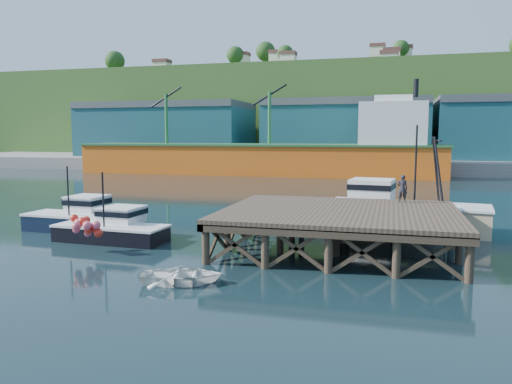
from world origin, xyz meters
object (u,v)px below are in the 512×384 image
(boat_navy, at_px, (79,217))
(dinghy, at_px, (181,275))
(trawler, at_px, (403,209))
(boat_black, at_px, (114,228))
(dockworker, at_px, (402,188))

(boat_navy, distance_m, dinghy, 14.06)
(boat_navy, relative_size, trawler, 0.65)
(trawler, xyz_separation_m, dinghy, (-8.88, -14.33, -1.02))
(trawler, bearing_deg, dinghy, -114.32)
(boat_black, relative_size, dinghy, 1.97)
(boat_navy, distance_m, boat_black, 4.37)
(boat_navy, xyz_separation_m, dockworker, (19.62, 2.79, 2.09))
(boat_navy, distance_m, dockworker, 19.92)
(boat_navy, bearing_deg, dockworker, 11.09)
(dinghy, bearing_deg, dockworker, -52.37)
(boat_navy, distance_m, trawler, 20.50)
(boat_navy, height_order, boat_black, boat_navy)
(dinghy, bearing_deg, trawler, -47.38)
(boat_navy, xyz_separation_m, dinghy, (10.87, -8.91, -0.48))
(dinghy, xyz_separation_m, dockworker, (8.74, 11.69, 2.58))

